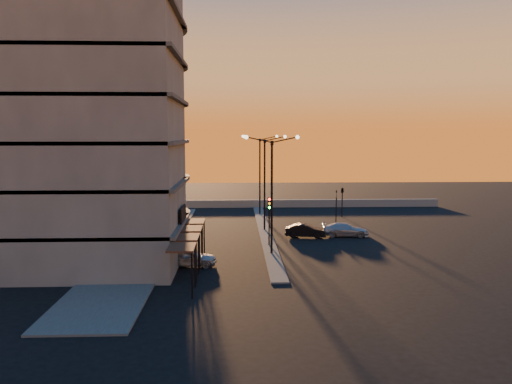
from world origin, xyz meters
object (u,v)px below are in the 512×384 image
object	(u,v)px
streetlamp_mid	(265,175)
car_wagon	(345,230)
traffic_light_main	(269,213)
car_hatchback	(189,257)
car_sedan	(306,231)

from	to	relation	value
streetlamp_mid	car_wagon	bearing A→B (deg)	-22.44
traffic_light_main	car_hatchback	distance (m)	9.07
car_hatchback	car_sedan	world-z (taller)	car_hatchback
car_hatchback	car_wagon	distance (m)	17.12
traffic_light_main	car_sedan	xyz separation A→B (m)	(3.65, 3.70, -2.26)
car_hatchback	car_wagon	size ratio (longest dim) A/B	0.92
traffic_light_main	car_hatchback	size ratio (longest dim) A/B	1.06
car_hatchback	car_sedan	xyz separation A→B (m)	(9.91, 9.89, -0.06)
streetlamp_mid	traffic_light_main	distance (m)	7.62
traffic_light_main	car_sedan	bearing A→B (deg)	45.35
car_sedan	car_wagon	size ratio (longest dim) A/B	0.87
streetlamp_mid	traffic_light_main	world-z (taller)	streetlamp_mid
traffic_light_main	car_hatchback	xyz separation A→B (m)	(-6.26, -6.19, -2.20)
traffic_light_main	car_sedan	size ratio (longest dim) A/B	1.12
streetlamp_mid	car_hatchback	bearing A→B (deg)	-115.16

